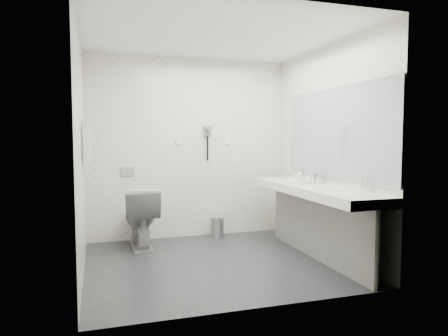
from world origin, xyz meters
name	(u,v)px	position (x,y,z in m)	size (l,w,h in m)	color
floor	(215,262)	(0.00, 0.00, 0.00)	(2.80, 2.80, 0.00)	#26262B
ceiling	(215,35)	(0.00, 0.00, 2.50)	(2.80, 2.80, 0.00)	white
wall_back	(190,148)	(0.00, 1.30, 1.25)	(2.80, 2.80, 0.00)	white
wall_front	(260,156)	(0.00, -1.30, 1.25)	(2.80, 2.80, 0.00)	white
wall_left	(81,152)	(-1.40, 0.00, 1.25)	(2.60, 2.60, 0.00)	white
wall_right	(327,150)	(1.40, 0.00, 1.25)	(2.60, 2.60, 0.00)	white
vanity_counter	(314,190)	(1.12, -0.20, 0.80)	(0.55, 2.20, 0.10)	white
vanity_panel	(316,227)	(1.15, -0.20, 0.38)	(0.03, 2.15, 0.75)	gray
vanity_post_near	(377,250)	(1.18, -1.24, 0.38)	(0.06, 0.06, 0.75)	silver
vanity_post_far	(280,211)	(1.18, 0.84, 0.38)	(0.06, 0.06, 0.75)	silver
mirror	(335,133)	(1.39, -0.20, 1.45)	(0.02, 2.20, 1.05)	#B2BCC6
basin_near	(348,194)	(1.12, -0.85, 0.83)	(0.40, 0.31, 0.05)	white
basin_far	(289,181)	(1.12, 0.45, 0.83)	(0.40, 0.31, 0.05)	white
faucet_near	(364,185)	(1.32, -0.85, 0.92)	(0.04, 0.04, 0.15)	silver
faucet_far	(303,174)	(1.32, 0.45, 0.92)	(0.04, 0.04, 0.15)	silver
soap_bottle_a	(319,180)	(1.25, -0.08, 0.90)	(0.05, 0.05, 0.11)	silver
soap_bottle_b	(308,179)	(1.17, 0.03, 0.90)	(0.08, 0.08, 0.10)	silver
glass_left	(317,178)	(1.30, 0.06, 0.90)	(0.06, 0.06, 0.11)	silver
glass_right	(318,178)	(1.33, 0.07, 0.90)	(0.06, 0.06, 0.11)	silver
toilet	(141,217)	(-0.73, 0.92, 0.39)	(0.43, 0.77, 0.78)	white
flush_plate	(128,171)	(-0.85, 1.29, 0.95)	(0.18, 0.02, 0.12)	#B2B5BA
pedal_bin	(217,228)	(0.34, 1.11, 0.14)	(0.20, 0.20, 0.27)	#B2B5BA
bin_lid	(217,218)	(0.34, 1.11, 0.28)	(0.20, 0.20, 0.01)	#B2B5BA
towel_rail	(87,124)	(-1.35, 0.55, 1.55)	(0.02, 0.02, 0.62)	silver
towel_near	(88,144)	(-1.34, 0.41, 1.33)	(0.07, 0.24, 0.48)	white
towel_far	(88,144)	(-1.34, 0.69, 1.33)	(0.07, 0.24, 0.48)	white
dryer_cradle	(207,131)	(0.25, 1.27, 1.50)	(0.10, 0.04, 0.14)	gray
dryer_barrel	(209,128)	(0.25, 1.20, 1.53)	(0.08, 0.08, 0.14)	gray
dryer_cord	(208,148)	(0.25, 1.26, 1.25)	(0.02, 0.02, 0.35)	black
switch_plate_a	(179,141)	(-0.15, 1.29, 1.35)	(0.09, 0.02, 0.09)	white
switch_plate_b	(227,141)	(0.55, 1.29, 1.35)	(0.09, 0.02, 0.09)	white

